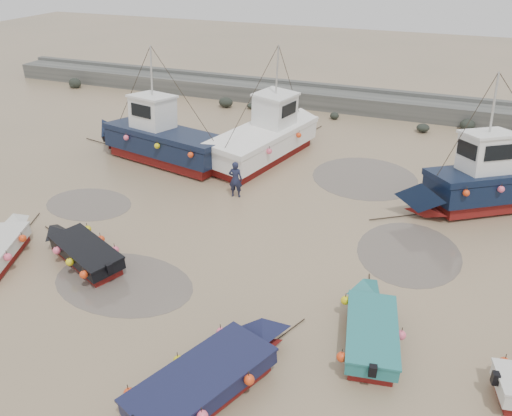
% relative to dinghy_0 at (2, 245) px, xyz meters
% --- Properties ---
extents(ground, '(120.00, 120.00, 0.00)m').
position_rel_dinghy_0_xyz_m(ground, '(9.06, 2.17, -0.55)').
color(ground, '#9E8061').
rests_on(ground, ground).
extents(seawall, '(60.00, 4.92, 1.50)m').
position_rel_dinghy_0_xyz_m(seawall, '(9.11, 24.16, 0.07)').
color(seawall, '#5E5E5A').
rests_on(seawall, ground).
extents(puddle_a, '(5.45, 5.45, 0.01)m').
position_rel_dinghy_0_xyz_m(puddle_a, '(5.37, 0.26, -0.55)').
color(puddle_a, '#5D534A').
rests_on(puddle_a, ground).
extents(puddle_b, '(4.10, 4.10, 0.01)m').
position_rel_dinghy_0_xyz_m(puddle_b, '(14.94, 6.16, -0.55)').
color(puddle_b, '#5D534A').
rests_on(puddle_b, ground).
extents(puddle_c, '(4.28, 4.28, 0.01)m').
position_rel_dinghy_0_xyz_m(puddle_c, '(0.21, 4.91, -0.55)').
color(puddle_c, '#5D534A').
rests_on(puddle_c, ground).
extents(puddle_d, '(5.51, 5.51, 0.01)m').
position_rel_dinghy_0_xyz_m(puddle_d, '(11.94, 12.72, -0.55)').
color(puddle_d, '#5D534A').
rests_on(puddle_d, ground).
extents(dinghy_0, '(2.64, 5.44, 1.43)m').
position_rel_dinghy_0_xyz_m(dinghy_0, '(0.00, 0.00, 0.00)').
color(dinghy_0, maroon).
rests_on(dinghy_0, ground).
extents(dinghy_1, '(3.66, 6.32, 1.43)m').
position_rel_dinghy_0_xyz_m(dinghy_1, '(10.58, -2.94, -0.02)').
color(dinghy_1, maroon).
rests_on(dinghy_1, ground).
extents(dinghy_2, '(2.27, 5.54, 1.43)m').
position_rel_dinghy_0_xyz_m(dinghy_2, '(14.32, 0.65, 0.00)').
color(dinghy_2, maroon).
rests_on(dinghy_2, ground).
extents(dinghy_4, '(5.47, 3.08, 1.43)m').
position_rel_dinghy_0_xyz_m(dinghy_4, '(3.09, 0.96, -0.00)').
color(dinghy_4, maroon).
rests_on(dinghy_4, ground).
extents(cabin_boat_0, '(10.51, 4.31, 6.22)m').
position_rel_dinghy_0_xyz_m(cabin_boat_0, '(0.53, 10.84, 0.77)').
color(cabin_boat_0, maroon).
rests_on(cabin_boat_0, ground).
extents(cabin_boat_1, '(4.72, 10.82, 6.22)m').
position_rel_dinghy_0_xyz_m(cabin_boat_1, '(6.18, 13.63, 0.76)').
color(cabin_boat_1, maroon).
rests_on(cabin_boat_1, ground).
extents(cabin_boat_2, '(8.67, 6.34, 6.22)m').
position_rel_dinghy_0_xyz_m(cabin_boat_2, '(17.76, 11.34, 0.80)').
color(cabin_boat_2, maroon).
rests_on(cabin_boat_2, ground).
extents(person, '(0.73, 0.54, 1.84)m').
position_rel_dinghy_0_xyz_m(person, '(6.44, 8.23, -0.55)').
color(person, '#1B2039').
rests_on(person, ground).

